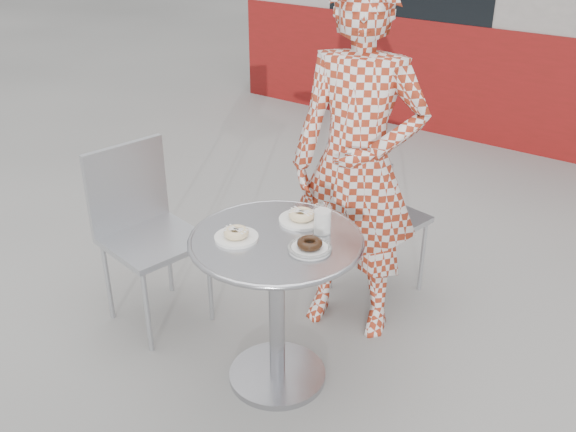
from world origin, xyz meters
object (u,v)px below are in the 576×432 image
Objects in this scene: plate_near at (236,235)px; milk_cup at (322,220)px; seated_person at (357,166)px; plate_far at (302,217)px; chair_left at (156,271)px; bistro_table at (277,275)px; chair_far at (376,248)px; plate_checker at (310,246)px.

plate_near is 1.49× the size of milk_cup.
plate_near is 0.36m from milk_cup.
seated_person reaches higher than plate_far.
chair_left is 1.16m from seated_person.
chair_left reaches higher than milk_cup.
milk_cup is (0.13, 0.15, 0.24)m from bistro_table.
bistro_table is 0.67m from seated_person.
seated_person is 9.56× the size of plate_near.
plate_near is (-0.12, -1.01, 0.49)m from chair_far.
plate_near is 1.02× the size of plate_checker.
plate_checker reaches higher than bistro_table.
chair_far is at bearing 100.13° from milk_cup.
milk_cup is at bearing -70.75° from chair_left.
chair_far reaches higher than milk_cup.
chair_left is at bearing -159.41° from seated_person.
seated_person is 8.85× the size of plate_far.
chair_far is 4.45× the size of plate_far.
chair_left is at bearing -167.29° from plate_far.
plate_far reaches higher than plate_near.
chair_left reaches higher than bistro_table.
chair_left is at bearing 179.64° from plate_checker.
seated_person is at bearing 108.59° from chair_far.
chair_far is 0.50× the size of seated_person.
plate_checker is at bearing 19.74° from plate_near.
plate_far is at bearing -66.95° from chair_left.
plate_checker is at bearing -48.03° from plate_far.
seated_person is (0.04, -0.32, 0.60)m from chair_far.
bistro_table is 0.26m from plate_near.
bistro_table is at bearing 101.96° from chair_far.
chair_far is at bearing -30.49° from chair_left.
plate_near is at bearing -114.16° from plate_far.
bistro_table is 0.83m from chair_left.
milk_cup is at bearing 111.56° from chair_far.
milk_cup is (0.14, -0.76, 0.53)m from chair_far.
plate_near is (-0.13, -0.29, -0.00)m from plate_far.
plate_far is at bearing 164.74° from milk_cup.
milk_cup is at bearing 104.75° from plate_checker.
seated_person reaches higher than chair_far.
seated_person is 0.72m from plate_near.
plate_far is (0.01, -0.72, 0.49)m from chair_far.
plate_far is 1.11× the size of plate_checker.
plate_checker is (0.17, 0.00, 0.20)m from bistro_table.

